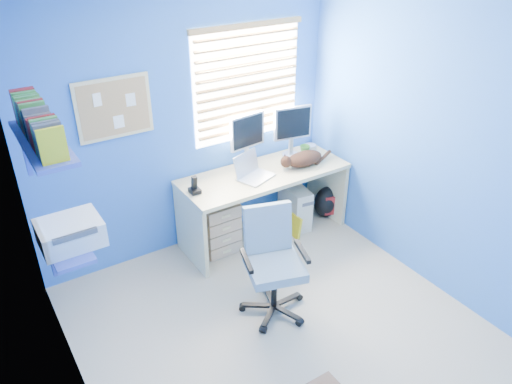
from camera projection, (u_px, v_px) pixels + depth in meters
floor at (284, 332)px, 4.03m from camera, size 3.00×3.20×0.00m
ceiling at (296, 7)px, 2.81m from camera, size 3.00×3.20×0.00m
wall_back at (187, 126)px, 4.60m from camera, size 3.00×0.01×2.50m
wall_front at (497, 348)px, 2.25m from camera, size 3.00×0.01×2.50m
wall_left at (66, 273)px, 2.71m from camera, size 0.01×3.20×2.50m
wall_right at (435, 150)px, 4.13m from camera, size 0.01×3.20×2.50m
desk at (264, 205)px, 5.07m from camera, size 1.69×0.65×0.74m
laptop at (256, 168)px, 4.73m from camera, size 0.40×0.36×0.22m
monitor_left at (247, 140)px, 4.91m from camera, size 0.41×0.17×0.54m
monitor_right at (291, 132)px, 5.10m from camera, size 0.42×0.20×0.54m
phone at (194, 184)px, 4.49m from camera, size 0.09×0.11×0.17m
mug at (305, 150)px, 5.23m from camera, size 0.10×0.09×0.10m
cd_spindle at (310, 148)px, 5.32m from camera, size 0.13×0.13×0.07m
cat at (305, 159)px, 5.00m from camera, size 0.42×0.26×0.14m
tower_pc at (295, 206)px, 5.34m from camera, size 0.25×0.46×0.45m
drawer_boxes at (219, 227)px, 4.89m from camera, size 0.35×0.28×0.54m
yellow_book at (295, 226)px, 5.18m from camera, size 0.03×0.17×0.24m
backpack at (327, 202)px, 5.50m from camera, size 0.37×0.33×0.36m
office_chair at (273, 275)px, 4.12m from camera, size 0.67×0.67×0.92m
window_blinds at (248, 83)px, 4.73m from camera, size 1.15×0.05×1.10m
corkboard at (114, 108)px, 4.13m from camera, size 0.64×0.02×0.52m
wall_shelves at (54, 182)px, 3.24m from camera, size 0.42×0.90×1.05m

